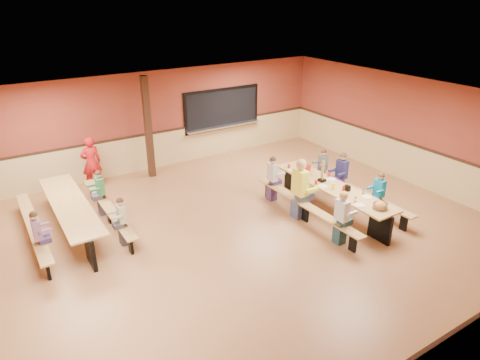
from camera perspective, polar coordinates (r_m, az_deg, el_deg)
ground at (r=9.73m, az=-0.82°, el=-7.88°), size 12.00×12.00×0.00m
room_envelope at (r=9.39m, az=-0.84°, el=-4.29°), size 12.04×10.04×3.02m
kitchen_pass_through at (r=14.34m, az=-2.38°, el=9.20°), size 2.78×0.28×1.38m
structural_post at (r=12.71m, az=-12.15°, el=6.79°), size 0.18×0.18×3.00m
cafeteria_table_main at (r=10.84m, az=12.16°, el=-1.78°), size 1.91×3.70×0.74m
cafeteria_table_second at (r=10.48m, az=-21.58°, el=-3.96°), size 1.91×3.70×0.74m
seated_child_white_left at (r=9.56m, az=13.34°, el=-4.98°), size 0.38×0.31×1.23m
seated_adult_yellow at (r=10.41m, az=7.98°, el=-1.24°), size 0.51×0.41×1.49m
seated_child_grey_left at (r=11.26m, az=4.32°, el=0.14°), size 0.37×0.30×1.20m
seated_child_teal_right at (r=10.94m, az=17.97°, el=-1.93°), size 0.34×0.28×1.15m
seated_child_navy_right at (r=11.68m, az=13.35°, el=0.56°), size 0.39×0.32×1.25m
seated_child_char_right at (r=12.17m, az=10.94°, el=1.45°), size 0.33×0.27×1.13m
seated_child_purple_sec at (r=9.59m, az=-25.29°, el=-6.97°), size 0.34×0.28×1.15m
seated_child_green_sec at (r=11.05m, az=-18.06°, el=-1.66°), size 0.34×0.28×1.15m
seated_child_tan_sec at (r=9.63m, az=-15.42°, el=-5.38°), size 0.32×0.26×1.11m
standing_woman at (r=12.56m, az=-19.22°, el=2.19°), size 0.57×0.39×1.52m
punch_pitcher at (r=11.34m, az=9.02°, el=1.46°), size 0.16×0.16×0.22m
chip_bowl at (r=9.88m, az=18.20°, el=-3.25°), size 0.32×0.32×0.15m
napkin_dispenser at (r=10.55m, az=14.10°, el=-1.05°), size 0.10×0.14×0.13m
condiment_mustard at (r=10.50m, az=12.34°, el=-0.87°), size 0.06×0.06×0.17m
condiment_ketchup at (r=10.43m, az=13.63°, el=-1.18°), size 0.06×0.06×0.17m
table_paddle at (r=10.89m, az=10.89°, el=0.48°), size 0.16×0.16×0.56m
place_settings at (r=10.73m, az=12.29°, el=-0.49°), size 0.65×3.30×0.11m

